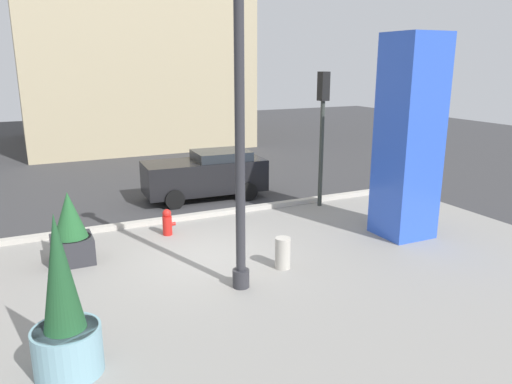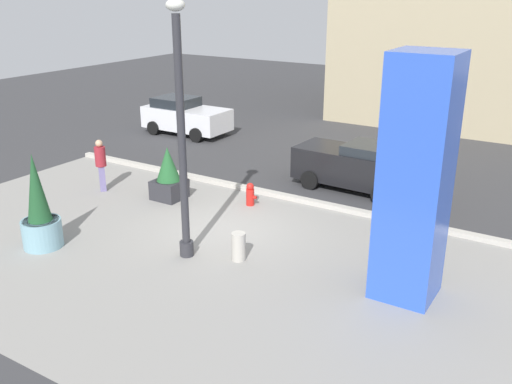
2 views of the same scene
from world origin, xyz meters
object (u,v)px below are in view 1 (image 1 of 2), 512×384
at_px(lamp_post, 240,145).
at_px(potted_plant_by_pillar, 71,231).
at_px(potted_plant_near_right, 64,316).
at_px(art_pillar_blue, 409,138).
at_px(traffic_light_far_side, 322,117).
at_px(fire_hydrant, 167,222).
at_px(car_intersection, 206,174).
at_px(concrete_bollard, 283,253).

bearing_deg(lamp_post, potted_plant_by_pillar, 135.97).
distance_m(lamp_post, potted_plant_near_right, 4.47).
bearing_deg(lamp_post, art_pillar_blue, 11.67).
bearing_deg(lamp_post, potted_plant_near_right, -156.11).
height_order(art_pillar_blue, traffic_light_far_side, art_pillar_blue).
bearing_deg(potted_plant_near_right, art_pillar_blue, 16.77).
relative_size(potted_plant_near_right, traffic_light_far_side, 0.59).
xyz_separation_m(potted_plant_by_pillar, traffic_light_far_side, (7.95, 1.52, 2.16)).
xyz_separation_m(fire_hydrant, car_intersection, (2.30, 3.18, 0.49)).
bearing_deg(fire_hydrant, potted_plant_by_pillar, -160.87).
xyz_separation_m(potted_plant_near_right, concrete_bollard, (4.88, 2.09, -0.60)).
bearing_deg(car_intersection, potted_plant_by_pillar, -140.15).
xyz_separation_m(lamp_post, traffic_light_far_side, (4.87, 4.51, -0.13)).
bearing_deg(art_pillar_blue, lamp_post, -168.33).
xyz_separation_m(art_pillar_blue, traffic_light_far_side, (-0.52, 3.39, 0.25)).
relative_size(lamp_post, traffic_light_far_side, 1.44).
bearing_deg(car_intersection, fire_hydrant, -125.94).
distance_m(art_pillar_blue, concrete_bollard, 4.76).
bearing_deg(car_intersection, concrete_bollard, -94.45).
bearing_deg(potted_plant_near_right, potted_plant_by_pillar, 83.58).
distance_m(potted_plant_near_right, concrete_bollard, 5.35).
height_order(traffic_light_far_side, car_intersection, traffic_light_far_side).
xyz_separation_m(fire_hydrant, concrete_bollard, (1.79, -3.38, 0.01)).
relative_size(lamp_post, potted_plant_by_pillar, 3.61).
bearing_deg(potted_plant_by_pillar, art_pillar_blue, -12.46).
bearing_deg(traffic_light_far_side, car_intersection, 140.34).
xyz_separation_m(potted_plant_by_pillar, car_intersection, (4.88, 4.07, 0.07)).
relative_size(potted_plant_by_pillar, traffic_light_far_side, 0.40).
bearing_deg(potted_plant_by_pillar, potted_plant_near_right, -96.42).
distance_m(fire_hydrant, concrete_bollard, 3.83).
height_order(potted_plant_near_right, fire_hydrant, potted_plant_near_right).
distance_m(lamp_post, concrete_bollard, 3.03).
height_order(potted_plant_by_pillar, concrete_bollard, potted_plant_by_pillar).
bearing_deg(potted_plant_near_right, traffic_light_far_side, 35.77).
xyz_separation_m(art_pillar_blue, concrete_bollard, (-4.10, -0.62, -2.33)).
xyz_separation_m(art_pillar_blue, potted_plant_by_pillar, (-8.47, 1.87, -1.91)).
xyz_separation_m(lamp_post, potted_plant_near_right, (-3.60, -1.60, -2.10)).
height_order(lamp_post, traffic_light_far_side, lamp_post).
bearing_deg(lamp_post, traffic_light_far_side, 42.80).
bearing_deg(car_intersection, potted_plant_near_right, -121.94).
height_order(potted_plant_by_pillar, traffic_light_far_side, traffic_light_far_side).
distance_m(lamp_post, car_intersection, 7.61).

